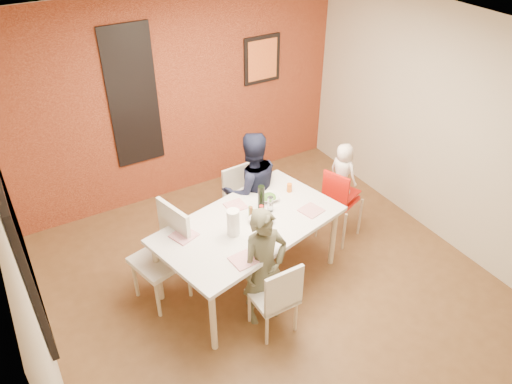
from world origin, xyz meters
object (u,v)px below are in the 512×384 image
chair_near (277,296)px  wine_bottle (261,197)px  dining_table (249,228)px  chair_left (166,249)px  child_far (251,189)px  high_chair (339,198)px  toddler (343,172)px  child_near (264,268)px  chair_far (241,197)px  paper_towel_roll (233,222)px

chair_near → wine_bottle: wine_bottle is taller
dining_table → chair_near: bearing=-99.2°
chair_left → wine_bottle: size_ratio=3.93×
chair_left → child_far: size_ratio=0.74×
chair_near → high_chair: bearing=-148.6°
chair_near → child_far: 1.49m
dining_table → toddler: bearing=5.9°
chair_left → toddler: bearing=71.4°
chair_left → wine_bottle: bearing=69.6°
chair_near → child_near: size_ratio=0.67×
dining_table → toddler: (1.31, 0.14, 0.20)m
chair_far → high_chair: 1.17m
chair_near → toddler: toddler is taller
dining_table → high_chair: 1.30m
chair_far → paper_towel_roll: size_ratio=2.99×
child_near → paper_towel_roll: 0.54m
chair_far → toddler: (0.93, -0.72, 0.45)m
chair_near → dining_table: bearing=-99.8°
dining_table → wine_bottle: wine_bottle is taller
chair_left → toddler: toddler is taller
paper_towel_roll → child_far: bearing=49.3°
chair_far → child_far: size_ratio=0.59×
child_far → chair_far: bearing=-80.9°
child_near → chair_near: bearing=-90.6°
dining_table → chair_left: chair_left is taller
child_near → wine_bottle: 0.83m
high_chair → child_far: child_far is taller
chair_near → paper_towel_roll: 0.82m
chair_left → high_chair: (2.10, -0.15, -0.01)m
wine_bottle → dining_table: bearing=-145.6°
dining_table → child_near: (-0.12, -0.52, -0.07)m
dining_table → high_chair: bearing=5.3°
chair_near → chair_left: bearing=-56.7°
high_chair → child_far: size_ratio=0.67×
child_far → paper_towel_roll: child_far is taller
toddler → paper_towel_roll: toddler is taller
toddler → chair_far: bearing=38.1°
dining_table → high_chair: (1.28, 0.12, -0.15)m
high_chair → paper_towel_roll: 1.56m
high_chair → wine_bottle: (-1.04, 0.05, 0.35)m
chair_far → child_near: size_ratio=0.65×
toddler → dining_table: bearing=81.8°
dining_table → chair_far: chair_far is taller
chair_left → high_chair: size_ratio=1.10×
wine_bottle → paper_towel_roll: (-0.46, -0.25, 0.01)m
toddler → chair_left: bearing=72.2°
chair_near → high_chair: 1.66m
chair_near → chair_far: chair_near is taller
chair_near → wine_bottle: (0.37, 0.93, 0.44)m
wine_bottle → chair_left: bearing=174.5°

